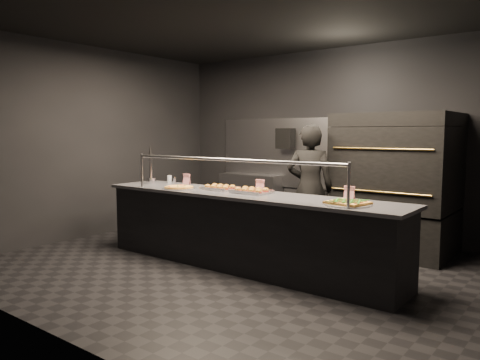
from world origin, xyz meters
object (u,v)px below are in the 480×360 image
Objects in this scene: service_counter at (243,230)px; square_pizza at (348,203)px; towel_dispenser at (286,139)px; beer_tap at (151,173)px; fire_extinguisher at (314,168)px; slider_tray_a at (220,188)px; pizza_oven at (396,183)px; prep_shelf at (250,199)px; worker at (310,188)px; trash_bin at (309,212)px; round_pizza at (179,187)px; slider_tray_b at (252,191)px.

square_pizza is (1.40, -0.09, 0.47)m from service_counter.
beer_tap is (-0.80, -2.36, -0.47)m from towel_dispenser.
fire_extinguisher is 2.32m from slider_tray_a.
pizza_oven reaches higher than prep_shelf.
fire_extinguisher is 0.29× the size of worker.
square_pizza is at bearing -53.05° from trash_bin.
beer_tap reaches higher than square_pizza.
beer_tap reaches higher than service_counter.
round_pizza reaches higher than prep_shelf.
service_counter is at bearing -138.92° from slider_tray_b.
trash_bin is at bearing -79.46° from worker.
square_pizza is 0.67× the size of trash_bin.
slider_tray_b is at bearing -2.63° from slider_tray_a.
slider_tray_b reaches higher than slider_tray_a.
prep_shelf is (-2.80, 0.42, -0.52)m from pizza_oven.
towel_dispenser is 0.69× the size of fire_extinguisher.
slider_tray_a is (-1.65, -1.81, -0.02)m from pizza_oven.
round_pizza is 2.50m from trash_bin.
fire_extinguisher is 3.05m from square_pizza.
beer_tap is at bearing -92.52° from prep_shelf.
worker is at bearing 80.53° from slider_tray_b.
worker is (0.71, 1.08, -0.06)m from slider_tray_a.
fire_extinguisher is at bearing 162.11° from pizza_oven.
fire_extinguisher reaches higher than prep_shelf.
beer_tap is at bearing -122.23° from trash_bin.
square_pizza reaches higher than trash_bin.
towel_dispenser is at bearing 71.25° from beer_tap.
fire_extinguisher is (-0.35, 2.40, 0.60)m from service_counter.
round_pizza is at bearing -104.76° from trash_bin.
prep_shelf is (-1.60, 2.32, -0.01)m from service_counter.
slider_tray_b is (1.03, 0.22, 0.01)m from round_pizza.
service_counter is at bearing 176.26° from square_pizza.
worker reaches higher than fire_extinguisher.
beer_tap is (-0.10, -2.29, 0.63)m from prep_shelf.
prep_shelf is at bearing 171.46° from pizza_oven.
slider_tray_a is at bearing -132.34° from pizza_oven.
slider_tray_b is (0.98, -2.32, -0.60)m from towel_dispenser.
service_counter is 1.81m from beer_tap.
pizza_oven is 2.00m from square_pizza.
round_pizza is at bearing -13.51° from beer_tap.
fire_extinguisher reaches higher than square_pizza.
prep_shelf is 0.68× the size of worker.
prep_shelf is at bearing 104.74° from round_pizza.
square_pizza is 0.27× the size of worker.
towel_dispenser reaches higher than fire_extinguisher.
square_pizza is 2.93m from trash_bin.
beer_tap is (-1.70, 0.03, 0.61)m from service_counter.
service_counter reaches higher than slider_tray_a.
round_pizza is 0.56m from slider_tray_a.
worker is (1.96, 1.14, -0.19)m from beer_tap.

